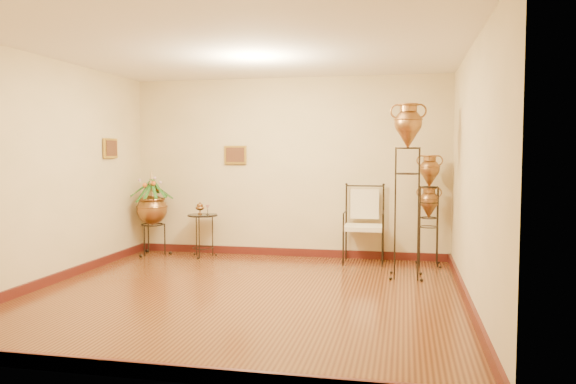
% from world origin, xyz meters
% --- Properties ---
extents(ground, '(5.00, 5.00, 0.00)m').
position_xyz_m(ground, '(0.00, 0.00, 0.00)').
color(ground, brown).
rests_on(ground, ground).
extents(room_shell, '(5.02, 5.02, 2.81)m').
position_xyz_m(room_shell, '(-0.01, 0.01, 1.73)').
color(room_shell, beige).
rests_on(room_shell, ground).
extents(amphora_tall, '(0.58, 0.58, 2.29)m').
position_xyz_m(amphora_tall, '(1.84, 1.27, 1.17)').
color(amphora_tall, black).
rests_on(amphora_tall, ground).
extents(amphora_mid, '(0.45, 0.45, 1.62)m').
position_xyz_m(amphora_mid, '(2.15, 2.15, 0.82)').
color(amphora_mid, black).
rests_on(amphora_mid, ground).
extents(amphora_short, '(0.41, 0.41, 1.16)m').
position_xyz_m(amphora_short, '(2.15, 2.15, 0.58)').
color(amphora_short, black).
rests_on(amphora_short, ground).
extents(planter_urn, '(0.87, 0.87, 1.41)m').
position_xyz_m(planter_urn, '(-2.15, 2.15, 0.79)').
color(planter_urn, black).
rests_on(planter_urn, ground).
extents(armchair, '(0.66, 0.62, 1.15)m').
position_xyz_m(armchair, '(1.22, 2.15, 0.58)').
color(armchair, black).
rests_on(armchair, ground).
extents(side_table, '(0.58, 0.58, 0.84)m').
position_xyz_m(side_table, '(-1.30, 2.15, 0.35)').
color(side_table, black).
rests_on(side_table, ground).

